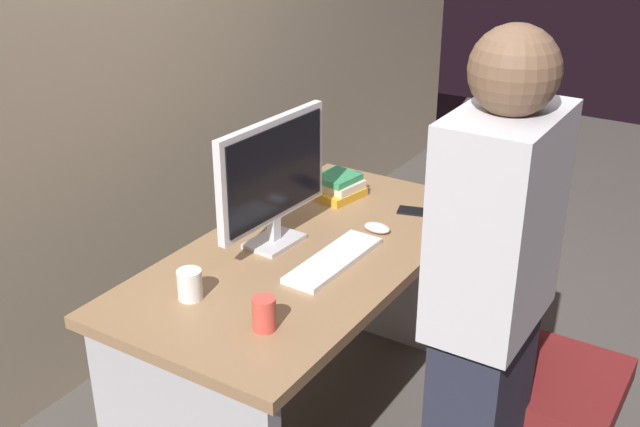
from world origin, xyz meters
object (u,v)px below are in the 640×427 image
(office_chair, at_px, (531,384))
(mouse, at_px, (377,228))
(person_at_desk, at_px, (488,322))
(monitor, at_px, (273,176))
(cell_phone, at_px, (417,212))
(book_stack, at_px, (339,186))
(handbag, at_px, (507,335))
(keyboard, at_px, (334,260))
(desk, at_px, (308,306))
(cup_by_monitor, at_px, (190,285))
(cup_near_keyboard, at_px, (264,314))

(office_chair, distance_m, mouse, 0.75)
(mouse, bearing_deg, person_at_desk, -129.96)
(monitor, distance_m, cell_phone, 0.64)
(mouse, height_order, book_stack, book_stack)
(book_stack, height_order, handbag, book_stack)
(person_at_desk, bearing_deg, keyboard, 70.03)
(monitor, xyz_separation_m, handbag, (0.79, -0.63, -0.86))
(desk, distance_m, mouse, 0.38)
(cup_by_monitor, relative_size, handbag, 0.25)
(monitor, bearing_deg, handbag, -38.63)
(person_at_desk, relative_size, keyboard, 3.81)
(keyboard, xyz_separation_m, book_stack, (0.49, 0.27, 0.03))
(office_chair, bearing_deg, keyboard, 100.92)
(mouse, distance_m, cup_near_keyboard, 0.74)
(handbag, bearing_deg, book_stack, 115.57)
(cell_phone, height_order, handbag, cell_phone)
(person_at_desk, bearing_deg, office_chair, -8.28)
(monitor, bearing_deg, mouse, -43.95)
(cup_by_monitor, height_order, handbag, cup_by_monitor)
(cup_by_monitor, bearing_deg, cup_near_keyboard, -93.75)
(office_chair, xyz_separation_m, cup_near_keyboard, (-0.58, 0.63, 0.36))
(cell_phone, bearing_deg, mouse, 152.00)
(office_chair, relative_size, monitor, 1.74)
(office_chair, distance_m, monitor, 1.09)
(cell_phone, bearing_deg, handbag, -64.19)
(book_stack, bearing_deg, cup_near_keyboard, -161.76)
(book_stack, relative_size, handbag, 0.56)
(cup_near_keyboard, height_order, cup_by_monitor, cup_near_keyboard)
(mouse, xyz_separation_m, cell_phone, (0.23, -0.05, -0.01))
(monitor, bearing_deg, person_at_desk, -105.28)
(keyboard, distance_m, book_stack, 0.56)
(office_chair, distance_m, cell_phone, 0.79)
(office_chair, height_order, cup_by_monitor, office_chair)
(book_stack, bearing_deg, person_at_desk, -128.77)
(cup_by_monitor, bearing_deg, mouse, -20.51)
(desk, height_order, cell_phone, cell_phone)
(cell_phone, xyz_separation_m, handbag, (0.29, -0.32, -0.61))
(desk, distance_m, keyboard, 0.27)
(handbag, bearing_deg, cup_near_keyboard, 164.68)
(desk, distance_m, cup_by_monitor, 0.56)
(cup_by_monitor, bearing_deg, desk, -15.55)
(person_at_desk, height_order, mouse, person_at_desk)
(cell_phone, bearing_deg, desk, 142.70)
(desk, bearing_deg, person_at_desk, -109.17)
(keyboard, distance_m, cell_phone, 0.52)
(person_at_desk, xyz_separation_m, handbag, (1.03, 0.24, -0.70))
(cup_by_monitor, bearing_deg, person_at_desk, -76.75)
(monitor, relative_size, cup_near_keyboard, 5.33)
(cup_near_keyboard, distance_m, cup_by_monitor, 0.30)
(keyboard, distance_m, cup_by_monitor, 0.50)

